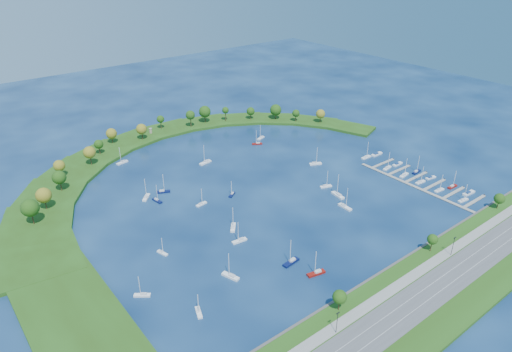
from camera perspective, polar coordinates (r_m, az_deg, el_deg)
ground at (r=287.22m, az=-0.17°, el=-1.35°), size 700.00×700.00×0.00m
south_shoreline at (r=219.91m, az=20.51°, el=-13.09°), size 420.00×43.10×11.60m
breakwater at (r=302.93m, az=-12.85°, el=-0.28°), size 286.74×247.64×2.00m
breakwater_trees at (r=338.37m, az=-11.29°, el=4.64°), size 238.11×91.44×14.72m
harbor_tower at (r=371.92m, az=-12.86°, el=5.47°), size 2.60×2.60×3.98m
dock_system at (r=309.18m, az=19.64°, el=-0.80°), size 24.28×82.00×1.60m
moored_boat_0 at (r=198.88m, az=-7.09°, el=-16.24°), size 4.27×7.26×10.31m
moored_boat_1 at (r=237.00m, az=-2.04°, el=-7.90°), size 8.19×3.12×11.74m
moored_boat_2 at (r=281.97m, az=-13.38°, el=-2.52°), size 7.47×7.84×12.44m
moored_boat_3 at (r=280.75m, az=10.05°, el=-2.29°), size 4.05×9.98×14.25m
moored_boat_4 at (r=289.81m, az=8.59°, el=-1.20°), size 7.81×4.41×11.08m
moored_boat_5 at (r=217.92m, az=7.43°, el=-11.72°), size 9.24×4.29×13.10m
moored_boat_6 at (r=277.29m, az=-12.10°, el=-2.92°), size 3.27×7.79×11.10m
moored_boat_7 at (r=247.16m, az=-2.84°, el=-6.28°), size 7.16×7.96×12.33m
moored_boat_8 at (r=319.16m, az=-6.25°, el=1.73°), size 9.56×4.11×13.61m
moored_boat_9 at (r=277.98m, az=-2.98°, el=-2.22°), size 6.59×5.11×9.74m
moored_boat_10 at (r=269.67m, az=10.89°, el=-3.69°), size 2.85×9.08×13.21m
moored_boat_11 at (r=269.57m, az=-6.75°, el=-3.39°), size 7.25×2.93×10.36m
moored_boat_12 at (r=286.09m, az=-11.37°, el=-1.84°), size 8.46×5.74×12.18m
moored_boat_13 at (r=347.48m, az=0.14°, el=4.06°), size 7.58×5.66×11.10m
moored_boat_14 at (r=214.79m, az=-3.14°, el=-12.16°), size 4.97×9.10×12.89m
moored_boat_15 at (r=233.17m, az=-11.47°, el=-9.19°), size 3.41×6.55×9.27m
moored_boat_16 at (r=318.21m, az=7.32°, el=1.58°), size 8.69×5.68×12.45m
moored_boat_17 at (r=357.80m, az=0.59°, el=4.76°), size 8.11×4.69×11.51m
moored_boat_18 at (r=330.42m, az=-16.16°, el=1.67°), size 8.49×3.78×12.07m
moored_boat_19 at (r=223.18m, az=4.36°, el=-10.47°), size 9.51×3.60×13.65m
moored_boat_20 at (r=210.85m, az=-13.84°, el=-13.98°), size 6.88×5.90×10.47m
docked_boat_0 at (r=297.51m, az=24.16°, el=-2.68°), size 7.55×2.98×10.80m
docked_boat_1 at (r=307.00m, az=24.71°, el=-1.91°), size 9.62×3.24×1.93m
docked_boat_2 at (r=303.64m, az=21.65°, el=-1.57°), size 7.53×2.67×10.86m
docked_boat_3 at (r=311.05m, az=23.05°, el=-1.15°), size 7.80×2.39×11.37m
docked_boat_4 at (r=309.40m, az=19.59°, el=-0.66°), size 7.78×2.77×11.21m
docked_boat_5 at (r=317.53m, az=20.70°, el=-0.19°), size 7.96×3.37×1.57m
docked_boat_6 at (r=315.02m, az=17.78°, el=0.15°), size 8.68×3.66×12.36m
docked_boat_7 at (r=322.18m, az=19.16°, el=0.54°), size 8.25×3.22×11.82m
docked_boat_8 at (r=321.70m, az=15.86°, el=1.00°), size 8.25×3.43×11.77m
docked_boat_9 at (r=329.45m, az=17.02°, el=1.42°), size 8.78×2.68×1.78m
docked_boat_10 at (r=334.13m, az=13.41°, el=2.31°), size 8.23×2.32×12.09m
docked_boat_11 at (r=340.82m, az=14.63°, el=2.63°), size 9.63×2.75×1.96m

